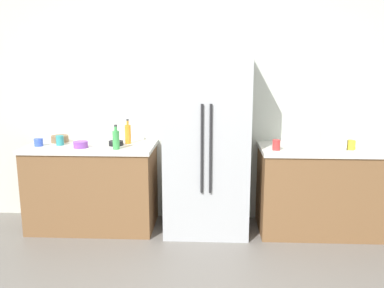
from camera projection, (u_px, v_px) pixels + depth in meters
name	position (u px, v px, depth m)	size (l,w,h in m)	color
kitchen_back_panel	(193.00, 98.00, 4.31)	(5.18, 0.10, 2.66)	silver
counter_left	(93.00, 186.00, 4.17)	(1.30, 0.66, 0.88)	brown
counter_right	(329.00, 190.00, 4.06)	(1.42, 0.66, 0.88)	brown
refrigerator	(207.00, 142.00, 4.00)	(0.83, 0.67, 1.85)	#B2B5BA
toaster	(332.00, 140.00, 3.87)	(0.24, 0.16, 0.18)	silver
rice_cooker	(379.00, 132.00, 3.91)	(0.28, 0.28, 0.34)	white
bottle_a	(128.00, 134.00, 4.13)	(0.06, 0.06, 0.26)	orange
bottle_b	(116.00, 139.00, 3.86)	(0.07, 0.07, 0.24)	green
cup_a	(351.00, 145.00, 3.86)	(0.08, 0.08, 0.09)	yellow
cup_b	(276.00, 145.00, 3.83)	(0.07, 0.07, 0.10)	red
cup_c	(60.00, 140.00, 4.06)	(0.08, 0.08, 0.10)	teal
cup_d	(39.00, 142.00, 4.02)	(0.09, 0.09, 0.08)	blue
bowl_a	(116.00, 143.00, 4.06)	(0.15, 0.15, 0.05)	black
bowl_b	(81.00, 145.00, 3.94)	(0.14, 0.14, 0.06)	purple
bowl_c	(60.00, 139.00, 4.22)	(0.18, 0.18, 0.07)	brown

